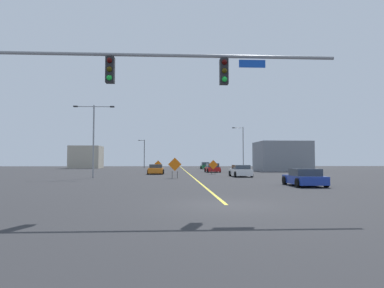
% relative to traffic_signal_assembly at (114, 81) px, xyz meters
% --- Properties ---
extents(ground, '(211.13, 211.13, 0.00)m').
position_rel_traffic_signal_assembly_xyz_m(ground, '(4.55, 0.01, -4.98)').
color(ground, '#2D2D30').
extents(road_centre_stripe, '(0.16, 117.30, 0.01)m').
position_rel_traffic_signal_assembly_xyz_m(road_centre_stripe, '(4.55, 58.66, -4.98)').
color(road_centre_stripe, yellow).
rests_on(road_centre_stripe, ground).
extents(traffic_signal_assembly, '(13.97, 0.44, 6.66)m').
position_rel_traffic_signal_assembly_xyz_m(traffic_signal_assembly, '(0.00, 0.00, 0.00)').
color(traffic_signal_assembly, gray).
rests_on(traffic_signal_assembly, ground).
extents(street_lamp_mid_left, '(4.27, 0.24, 7.70)m').
position_rel_traffic_signal_assembly_xyz_m(street_lamp_mid_left, '(-6.05, 22.39, -0.34)').
color(street_lamp_mid_left, gray).
rests_on(street_lamp_mid_left, ground).
extents(street_lamp_far_right, '(1.66, 0.24, 7.30)m').
position_rel_traffic_signal_assembly_xyz_m(street_lamp_far_right, '(-5.32, 74.13, -0.94)').
color(street_lamp_far_right, black).
rests_on(street_lamp_far_right, ground).
extents(street_lamp_mid_right, '(1.98, 0.24, 7.73)m').
position_rel_traffic_signal_assembly_xyz_m(street_lamp_mid_right, '(14.35, 44.49, -0.69)').
color(street_lamp_mid_right, gray).
rests_on(street_lamp_mid_right, ground).
extents(construction_sign_left_shoulder, '(1.39, 0.06, 2.13)m').
position_rel_traffic_signal_assembly_xyz_m(construction_sign_left_shoulder, '(2.53, 21.41, -3.64)').
color(construction_sign_left_shoulder, orange).
rests_on(construction_sign_left_shoulder, ground).
extents(construction_sign_median_near, '(1.30, 0.16, 1.93)m').
position_rel_traffic_signal_assembly_xyz_m(construction_sign_median_near, '(7.77, 31.94, -3.78)').
color(construction_sign_median_near, orange).
rests_on(construction_sign_median_near, ground).
extents(construction_sign_median_far, '(1.33, 0.09, 1.91)m').
position_rel_traffic_signal_assembly_xyz_m(construction_sign_median_far, '(-0.32, 45.76, -3.81)').
color(construction_sign_median_far, orange).
rests_on(construction_sign_median_far, ground).
extents(car_blue_passing, '(2.22, 4.05, 1.23)m').
position_rel_traffic_signal_assembly_xyz_m(car_blue_passing, '(11.71, 10.02, -4.40)').
color(car_blue_passing, '#1E389E').
rests_on(car_blue_passing, ground).
extents(car_green_approaching, '(2.03, 4.12, 1.53)m').
position_rel_traffic_signal_assembly_xyz_m(car_green_approaching, '(9.53, 62.39, -4.26)').
color(car_green_approaching, '#196B38').
rests_on(car_green_approaching, ground).
extents(car_red_near, '(2.31, 3.94, 1.43)m').
position_rel_traffic_signal_assembly_xyz_m(car_red_near, '(8.58, 39.82, -4.30)').
color(car_red_near, red).
rests_on(car_red_near, ground).
extents(car_white_mid, '(2.14, 4.44, 1.33)m').
position_rel_traffic_signal_assembly_xyz_m(car_white_mid, '(10.04, 24.63, -4.34)').
color(car_white_mid, white).
rests_on(car_white_mid, ground).
extents(car_orange_far, '(2.16, 4.47, 1.33)m').
position_rel_traffic_signal_assembly_xyz_m(car_orange_far, '(-0.01, 32.99, -4.36)').
color(car_orange_far, orange).
rests_on(car_orange_far, ground).
extents(roadside_building_east, '(8.86, 7.71, 5.23)m').
position_rel_traffic_signal_assembly_xyz_m(roadside_building_east, '(21.79, 45.90, -2.37)').
color(roadside_building_east, gray).
rests_on(roadside_building_east, ground).
extents(roadside_building_west, '(7.37, 6.18, 5.52)m').
position_rel_traffic_signal_assembly_xyz_m(roadside_building_west, '(-19.23, 71.13, -2.22)').
color(roadside_building_west, '#B2A893').
rests_on(roadside_building_west, ground).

